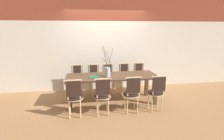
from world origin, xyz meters
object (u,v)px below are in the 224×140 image
vase_centerpiece (108,72)px  book_stack (93,77)px  chair_far_center (109,77)px  chair_near_center (132,93)px  dining_table (112,79)px

vase_centerpiece → book_stack: (-0.36, -0.00, -0.12)m
chair_far_center → vase_centerpiece: 0.86m
chair_near_center → chair_far_center: size_ratio=1.00×
chair_far_center → book_stack: size_ratio=3.43×
chair_near_center → book_stack: size_ratio=3.43×
chair_near_center → vase_centerpiece: (-0.49, 0.61, 0.37)m
vase_centerpiece → book_stack: bearing=-180.0°
vase_centerpiece → chair_near_center: bearing=-51.4°
chair_near_center → vase_centerpiece: size_ratio=1.14×
dining_table → book_stack: size_ratio=8.97×
dining_table → vase_centerpiece: (-0.13, -0.08, 0.24)m
chair_near_center → chair_far_center: same height
chair_far_center → vase_centerpiece: size_ratio=1.14×
vase_centerpiece → book_stack: 0.38m
dining_table → chair_near_center: chair_near_center is taller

